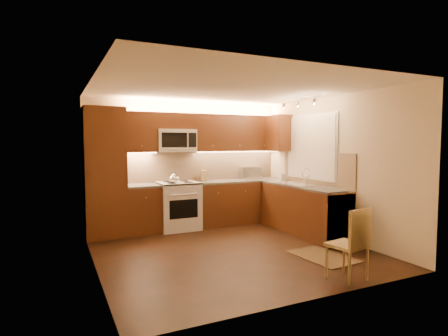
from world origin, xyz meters
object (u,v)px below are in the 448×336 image
sink (298,180)px  kettle (174,178)px  microwave (175,141)px  knife_block (204,176)px  soap_bottle (282,176)px  stove (178,206)px  dining_chair (347,243)px  toaster_oven (249,172)px

sink → kettle: bearing=155.7°
microwave → kettle: (-0.13, -0.30, -0.69)m
knife_block → sink: bearing=-20.2°
soap_bottle → knife_block: bearing=160.5°
stove → soap_bottle: bearing=-8.8°
soap_bottle → dining_chair: (-1.12, -3.04, -0.54)m
microwave → toaster_oven: bearing=2.0°
stove → toaster_oven: toaster_oven is taller
stove → kettle: bearing=-128.9°
microwave → soap_bottle: size_ratio=4.32×
dining_chair → toaster_oven: bearing=70.7°
toaster_oven → knife_block: size_ratio=2.04×
kettle → toaster_oven: toaster_oven is taller
toaster_oven → dining_chair: 3.67m
kettle → soap_bottle: (2.31, -0.17, -0.04)m
microwave → knife_block: 0.93m
stove → kettle: 0.60m
sink → soap_bottle: 0.81m
stove → kettle: size_ratio=4.29×
kettle → toaster_oven: bearing=-7.6°
toaster_oven → stove: bearing=-164.5°
microwave → sink: size_ratio=0.88×
kettle → toaster_oven: (1.82, 0.35, 0.01)m
toaster_oven → soap_bottle: bearing=-38.2°
sink → knife_block: 1.90m
microwave → toaster_oven: 1.82m
stove → dining_chair: 3.54m
soap_bottle → sink: bearing=-104.4°
sink → soap_bottle: bearing=77.5°
microwave → kettle: size_ratio=3.55×
knife_block → soap_bottle: size_ratio=1.23×
knife_block → dining_chair: knife_block is taller
sink → dining_chair: 2.50m
sink → toaster_oven: toaster_oven is taller
microwave → dining_chair: microwave is taller
stove → dining_chair: stove is taller
stove → sink: size_ratio=1.07×
microwave → knife_block: size_ratio=3.52×
stove → knife_block: 0.83m
toaster_oven → knife_block: 1.08m
dining_chair → knife_block: bearing=88.0°
stove → kettle: kettle is taller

